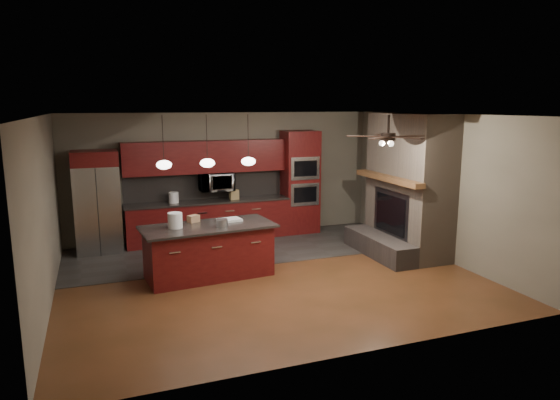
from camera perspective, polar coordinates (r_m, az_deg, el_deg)
name	(u,v)px	position (r m, az deg, el deg)	size (l,w,h in m)	color
ground	(269,276)	(8.88, -1.22, -8.68)	(7.00, 7.00, 0.00)	brown
ceiling	(269,115)	(8.37, -1.29, 9.70)	(7.00, 6.00, 0.02)	white
back_wall	(226,175)	(11.35, -6.24, 2.84)	(7.00, 0.02, 2.80)	slate
right_wall	(439,186)	(10.20, 17.67, 1.48)	(0.02, 6.00, 2.80)	slate
left_wall	(44,213)	(8.09, -25.36, -1.38)	(0.02, 6.00, 2.80)	slate
slate_tile_patch	(241,249)	(10.51, -4.46, -5.56)	(7.00, 2.40, 0.01)	#302D2B
fireplace_column	(406,190)	(10.26, 14.23, 1.13)	(1.30, 2.10, 2.80)	#746353
back_cabinetry	(208,200)	(11.08, -8.24, -0.05)	(3.59, 0.64, 2.20)	#5E1311
oven_tower	(300,182)	(11.63, 2.31, 2.05)	(0.80, 0.63, 2.38)	#5E1311
microwave	(216,182)	(11.06, -7.29, 2.08)	(0.73, 0.41, 0.50)	silver
refrigerator	(97,202)	(10.70, -20.15, -0.22)	(0.89, 0.75, 2.07)	silver
kitchen_island	(209,251)	(8.81, -8.14, -5.77)	(2.35, 1.23, 0.92)	#5E1311
white_bucket	(175,220)	(8.58, -11.90, -2.30)	(0.24, 0.24, 0.26)	white
paint_can	(222,223)	(8.55, -6.65, -2.63)	(0.20, 0.20, 0.13)	#AEAEB3
paint_tray	(229,220)	(8.97, -5.82, -2.27)	(0.41, 0.28, 0.04)	silver
cardboard_box	(193,219)	(8.97, -9.86, -2.12)	(0.19, 0.14, 0.12)	#9D7351
counter_bucket	(174,198)	(10.89, -12.05, 0.28)	(0.21, 0.21, 0.23)	white
counter_box	(234,195)	(11.11, -5.27, 0.62)	(0.19, 0.15, 0.21)	#9A804F
pendant_left	(164,165)	(8.73, -13.12, 3.97)	(0.26, 0.26, 0.92)	black
pendant_center	(207,163)	(8.86, -8.29, 4.23)	(0.26, 0.26, 0.92)	black
pendant_right	(248,161)	(9.04, -3.63, 4.46)	(0.26, 0.26, 0.92)	black
ceiling_fan	(388,136)	(8.45, 12.26, 7.14)	(1.27, 1.33, 0.41)	black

